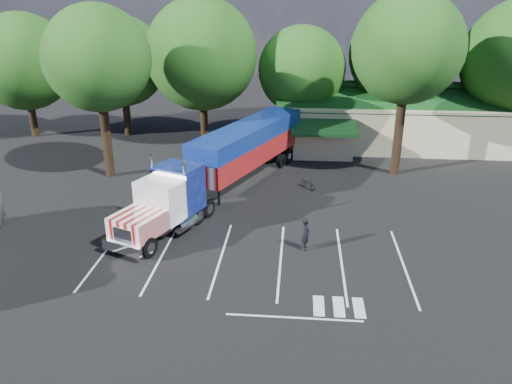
# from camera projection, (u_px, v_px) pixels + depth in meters

# --- Properties ---
(ground) EXTENTS (120.00, 120.00, 0.00)m
(ground) POSITION_uv_depth(u_px,v_px,m) (235.00, 212.00, 32.24)
(ground) COLOR black
(ground) RESTS_ON ground
(event_hall) EXTENTS (24.20, 14.12, 5.55)m
(event_hall) POSITION_uv_depth(u_px,v_px,m) (404.00, 118.00, 46.75)
(event_hall) COLOR beige
(event_hall) RESTS_ON ground
(tree_row_a) EXTENTS (9.00, 9.00, 11.68)m
(tree_row_a) POSITION_uv_depth(u_px,v_px,m) (23.00, 62.00, 46.65)
(tree_row_a) COLOR black
(tree_row_a) RESTS_ON ground
(tree_row_b) EXTENTS (8.40, 8.40, 11.35)m
(tree_row_b) POSITION_uv_depth(u_px,v_px,m) (122.00, 61.00, 47.12)
(tree_row_b) COLOR black
(tree_row_b) RESTS_ON ground
(tree_row_c) EXTENTS (10.00, 10.00, 13.05)m
(tree_row_c) POSITION_uv_depth(u_px,v_px,m) (201.00, 54.00, 44.64)
(tree_row_c) COLOR black
(tree_row_c) RESTS_ON ground
(tree_row_d) EXTENTS (8.00, 8.00, 10.60)m
(tree_row_d) POSITION_uv_depth(u_px,v_px,m) (302.00, 70.00, 45.64)
(tree_row_d) COLOR black
(tree_row_d) RESTS_ON ground
(tree_row_e) EXTENTS (9.60, 9.60, 12.90)m
(tree_row_e) POSITION_uv_depth(u_px,v_px,m) (403.00, 54.00, 44.80)
(tree_row_e) COLOR black
(tree_row_e) RESTS_ON ground
(tree_near_left) EXTENTS (7.60, 7.60, 12.65)m
(tree_near_left) POSITION_uv_depth(u_px,v_px,m) (97.00, 59.00, 35.38)
(tree_near_left) COLOR black
(tree_near_left) RESTS_ON ground
(tree_near_right) EXTENTS (8.00, 8.00, 13.50)m
(tree_near_right) POSITION_uv_depth(u_px,v_px,m) (408.00, 49.00, 35.63)
(tree_near_right) COLOR black
(tree_near_right) RESTS_ON ground
(semi_truck) EXTENTS (10.39, 20.28, 4.38)m
(semi_truck) POSITION_uv_depth(u_px,v_px,m) (230.00, 157.00, 34.94)
(semi_truck) COLOR black
(semi_truck) RESTS_ON ground
(woman) EXTENTS (0.47, 0.69, 1.86)m
(woman) POSITION_uv_depth(u_px,v_px,m) (306.00, 234.00, 27.21)
(woman) COLOR black
(woman) RESTS_ON ground
(bicycle) EXTENTS (1.38, 1.57, 0.82)m
(bicycle) POSITION_uv_depth(u_px,v_px,m) (308.00, 183.00, 35.98)
(bicycle) COLOR black
(bicycle) RESTS_ON ground
(silver_sedan) EXTENTS (3.86, 1.92, 1.22)m
(silver_sedan) POSITION_uv_depth(u_px,v_px,m) (390.00, 146.00, 43.97)
(silver_sedan) COLOR #B5B8BE
(silver_sedan) RESTS_ON ground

